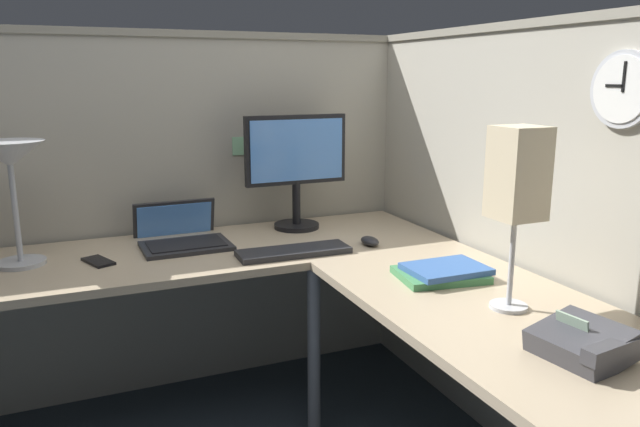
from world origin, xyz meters
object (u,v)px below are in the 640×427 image
at_px(desk_lamp_dome, 10,165).
at_px(cell_phone, 98,261).
at_px(keyboard, 294,252).
at_px(computer_mouse, 370,241).
at_px(desk_lamp_paper, 518,179).
at_px(office_phone, 584,344).
at_px(book_stack, 443,272).
at_px(wall_clock, 625,89).
at_px(monitor, 296,163).
at_px(laptop, 181,236).

distance_m(desk_lamp_dome, cell_phone, 0.45).
xyz_separation_m(keyboard, computer_mouse, (0.33, 0.00, 0.01)).
bearing_deg(computer_mouse, keyboard, -179.89).
bearing_deg(desk_lamp_paper, office_phone, -98.98).
xyz_separation_m(book_stack, wall_clock, (0.34, -0.35, 0.61)).
bearing_deg(computer_mouse, office_phone, -89.73).
bearing_deg(desk_lamp_dome, office_phone, -46.59).
distance_m(monitor, laptop, 0.58).
xyz_separation_m(monitor, book_stack, (0.20, -0.84, -0.27)).
bearing_deg(keyboard, wall_clock, -47.84).
xyz_separation_m(laptop, office_phone, (0.69, -1.44, 0.01)).
xyz_separation_m(book_stack, desk_lamp_paper, (0.02, -0.30, 0.36)).
bearing_deg(desk_lamp_dome, cell_phone, -17.64).
relative_size(laptop, book_stack, 1.25).
distance_m(keyboard, wall_clock, 1.23).
distance_m(keyboard, computer_mouse, 0.33).
distance_m(laptop, wall_clock, 1.68).
bearing_deg(keyboard, book_stack, -50.41).
bearing_deg(desk_lamp_paper, laptop, 123.98).
bearing_deg(monitor, desk_lamp_dome, -173.98).
distance_m(book_stack, desk_lamp_paper, 0.47).
height_order(desk_lamp_dome, wall_clock, wall_clock).
relative_size(monitor, keyboard, 1.16).
relative_size(office_phone, wall_clock, 1.04).
distance_m(monitor, office_phone, 1.50).
bearing_deg(desk_lamp_paper, monitor, 101.25).
relative_size(laptop, computer_mouse, 3.72).
distance_m(office_phone, desk_lamp_paper, 0.48).
bearing_deg(cell_phone, desk_lamp_paper, -62.95).
relative_size(computer_mouse, desk_lamp_dome, 0.23).
distance_m(cell_phone, wall_clock, 1.82).
distance_m(desk_lamp_paper, wall_clock, 0.40).
xyz_separation_m(cell_phone, wall_clock, (1.39, -0.99, 0.62)).
relative_size(laptop, office_phone, 1.70).
distance_m(cell_phone, book_stack, 1.23).
relative_size(book_stack, desk_lamp_paper, 0.58).
xyz_separation_m(computer_mouse, book_stack, (0.03, -0.46, 0.00)).
height_order(office_phone, book_stack, office_phone).
bearing_deg(office_phone, desk_lamp_paper, 81.02).
xyz_separation_m(computer_mouse, cell_phone, (-1.02, 0.18, -0.01)).
height_order(monitor, laptop, monitor).
distance_m(keyboard, desk_lamp_dome, 1.04).
distance_m(computer_mouse, desk_lamp_paper, 0.85).
relative_size(laptop, keyboard, 0.90).
xyz_separation_m(desk_lamp_dome, office_phone, (1.28, -1.35, -0.33)).
distance_m(monitor, keyboard, 0.50).
bearing_deg(wall_clock, desk_lamp_paper, 170.79).
relative_size(office_phone, desk_lamp_paper, 0.43).
xyz_separation_m(desk_lamp_dome, book_stack, (1.31, -0.72, -0.34)).
height_order(laptop, wall_clock, wall_clock).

